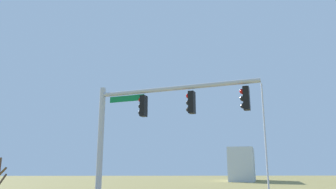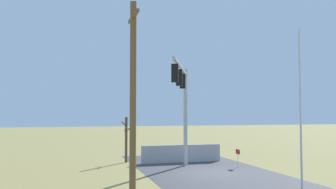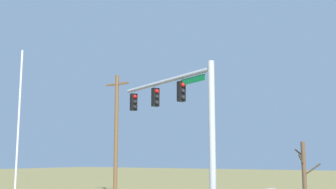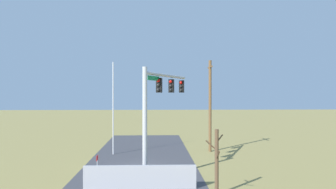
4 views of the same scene
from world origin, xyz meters
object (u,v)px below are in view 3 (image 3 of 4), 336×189
flagpole (18,130)px  bare_tree (304,177)px  signal_mast (181,110)px  utility_pole (116,133)px

flagpole → bare_tree: size_ratio=2.33×
signal_mast → utility_pole: bearing=149.3°
signal_mast → utility_pole: size_ratio=0.86×
utility_pole → bare_tree: bearing=-7.9°
signal_mast → bare_tree: size_ratio=2.07×
bare_tree → flagpole: bearing=-149.8°
bare_tree → utility_pole: bearing=172.1°
flagpole → bare_tree: (11.59, 6.74, -2.19)m
flagpole → bare_tree: 13.58m
flagpole → signal_mast: bearing=29.5°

